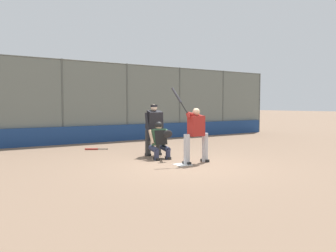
# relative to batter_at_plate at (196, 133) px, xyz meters

# --- Properties ---
(ground_plane) EXTENTS (160.00, 160.00, 0.00)m
(ground_plane) POSITION_rel_batter_at_plate_xyz_m (0.48, 0.01, -0.88)
(ground_plane) COLOR #7A604C
(home_plate_marker) EXTENTS (0.43, 0.43, 0.01)m
(home_plate_marker) POSITION_rel_batter_at_plate_xyz_m (0.48, 0.01, -0.87)
(home_plate_marker) COLOR white
(home_plate_marker) RESTS_ON ground_plane
(backstop_fence) EXTENTS (21.61, 0.08, 3.69)m
(backstop_fence) POSITION_rel_batter_at_plate_xyz_m (0.48, -6.82, 1.05)
(backstop_fence) COLOR #515651
(backstop_fence) RESTS_ON ground_plane
(padding_wall) EXTENTS (21.10, 0.18, 0.76)m
(padding_wall) POSITION_rel_batter_at_plate_xyz_m (0.48, -6.72, -0.50)
(padding_wall) COLOR navy
(padding_wall) RESTS_ON ground_plane
(bleachers_beyond) EXTENTS (15.07, 2.50, 1.48)m
(bleachers_beyond) POSITION_rel_batter_at_plate_xyz_m (-3.64, -9.33, -0.40)
(bleachers_beyond) COLOR slate
(bleachers_beyond) RESTS_ON ground_plane
(batter_at_plate) EXTENTS (1.08, 0.60, 2.21)m
(batter_at_plate) POSITION_rel_batter_at_plate_xyz_m (0.00, 0.00, 0.00)
(batter_at_plate) COLOR #B7B7BC
(batter_at_plate) RESTS_ON ground_plane
(catcher_behind_plate) EXTENTS (0.63, 0.75, 1.18)m
(catcher_behind_plate) POSITION_rel_batter_at_plate_xyz_m (0.50, -1.20, -0.27)
(catcher_behind_plate) COLOR #2D334C
(catcher_behind_plate) RESTS_ON ground_plane
(umpire_home) EXTENTS (0.70, 0.44, 1.72)m
(umpire_home) POSITION_rel_batter_at_plate_xyz_m (0.30, -1.93, 0.05)
(umpire_home) COLOR #333333
(umpire_home) RESTS_ON ground_plane
(spare_bat_near_backstop) EXTENTS (0.76, 0.48, 0.07)m
(spare_bat_near_backstop) POSITION_rel_batter_at_plate_xyz_m (1.55, -4.35, -0.85)
(spare_bat_near_backstop) COLOR black
(spare_bat_near_backstop) RESTS_ON ground_plane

